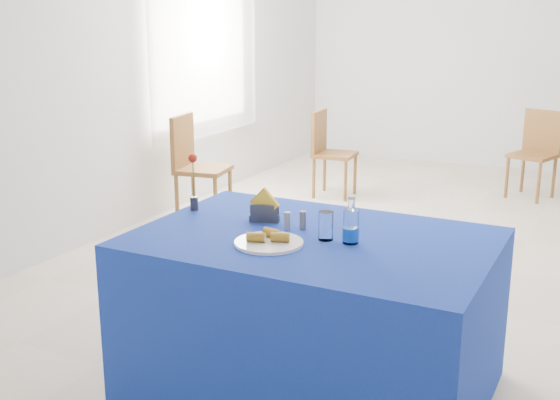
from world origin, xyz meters
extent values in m
plane|color=beige|center=(0.00, 0.00, 0.00)|extent=(7.00, 7.00, 0.00)
plane|color=silver|center=(0.00, 3.50, 1.40)|extent=(5.00, 0.00, 5.00)
plane|color=silver|center=(0.00, -3.50, 1.40)|extent=(5.00, 0.00, 5.00)
plane|color=silver|center=(-2.50, 0.00, 1.40)|extent=(0.00, 7.00, 7.00)
cube|color=white|center=(-2.47, 0.80, 1.55)|extent=(0.04, 1.50, 1.60)
cube|color=white|center=(-2.40, 0.80, 1.55)|extent=(0.04, 1.75, 1.85)
cylinder|color=white|center=(-0.17, -2.23, 0.77)|extent=(0.30, 0.30, 0.01)
cylinder|color=white|center=(0.02, -2.05, 0.82)|extent=(0.07, 0.07, 0.13)
cylinder|color=gray|center=(-0.20, -1.99, 0.80)|extent=(0.03, 0.03, 0.08)
cylinder|color=slate|center=(-0.14, -1.95, 0.80)|extent=(0.03, 0.03, 0.08)
cube|color=#102F97|center=(-0.05, -2.03, 0.38)|extent=(1.60, 1.10, 0.76)
cylinder|color=white|center=(0.14, -2.04, 0.83)|extent=(0.07, 0.07, 0.15)
cylinder|color=blue|center=(0.14, -2.04, 0.80)|extent=(0.07, 0.07, 0.06)
cylinder|color=white|center=(0.14, -2.04, 0.94)|extent=(0.03, 0.03, 0.05)
cylinder|color=silver|center=(0.14, -2.04, 0.97)|extent=(0.03, 0.03, 0.01)
cube|color=#35353A|center=(-0.36, -1.92, 0.78)|extent=(0.16, 0.10, 0.03)
cube|color=#343539|center=(-0.35, -1.94, 0.81)|extent=(0.13, 0.05, 0.09)
cube|color=#37373C|center=(-0.37, -1.90, 0.81)|extent=(0.13, 0.05, 0.09)
cube|color=yellow|center=(-0.36, -1.92, 0.85)|extent=(0.16, 0.02, 0.16)
cylinder|color=#232327|center=(-0.78, -1.91, 0.80)|extent=(0.04, 0.04, 0.07)
cylinder|color=#1D6C1B|center=(-0.78, -1.91, 0.91)|extent=(0.01, 0.01, 0.22)
sphere|color=#AE1A0B|center=(-0.78, -1.91, 1.03)|extent=(0.05, 0.05, 0.05)
cylinder|color=brown|center=(0.17, 2.10, 0.20)|extent=(0.03, 0.03, 0.40)
cylinder|color=brown|center=(0.47, 2.00, 0.20)|extent=(0.03, 0.03, 0.40)
cylinder|color=brown|center=(0.27, 2.40, 0.20)|extent=(0.03, 0.03, 0.40)
cylinder|color=brown|center=(0.57, 2.30, 0.20)|extent=(0.03, 0.03, 0.40)
cube|color=brown|center=(0.37, 2.20, 0.42)|extent=(0.47, 0.47, 0.04)
cube|color=brown|center=(0.42, 2.36, 0.63)|extent=(0.37, 0.15, 0.41)
cylinder|color=brown|center=(-1.83, -0.03, 0.22)|extent=(0.04, 0.04, 0.44)
cylinder|color=brown|center=(-1.89, 0.31, 0.22)|extent=(0.04, 0.04, 0.44)
cylinder|color=brown|center=(-2.17, -0.10, 0.22)|extent=(0.04, 0.04, 0.44)
cylinder|color=brown|center=(-2.23, 0.25, 0.22)|extent=(0.04, 0.04, 0.44)
cube|color=brown|center=(-2.03, 0.11, 0.45)|extent=(0.47, 0.47, 0.04)
cube|color=brown|center=(-2.21, 0.07, 0.69)|extent=(0.11, 0.41, 0.45)
cylinder|color=brown|center=(-1.18, 1.26, 0.20)|extent=(0.03, 0.03, 0.40)
cylinder|color=brown|center=(-1.20, 1.58, 0.20)|extent=(0.03, 0.03, 0.40)
cylinder|color=brown|center=(-1.50, 1.23, 0.20)|extent=(0.03, 0.03, 0.40)
cylinder|color=brown|center=(-1.52, 1.55, 0.20)|extent=(0.03, 0.03, 0.40)
cube|color=brown|center=(-1.35, 1.40, 0.41)|extent=(0.40, 0.40, 0.04)
cube|color=brown|center=(-1.52, 1.39, 0.63)|extent=(0.07, 0.38, 0.41)
cylinder|color=gold|center=(-0.22, -2.26, 0.80)|extent=(0.09, 0.06, 0.04)
cylinder|color=beige|center=(-0.18, -2.25, 0.80)|extent=(0.01, 0.03, 0.03)
cylinder|color=gold|center=(-0.13, -2.21, 0.80)|extent=(0.09, 0.07, 0.04)
cylinder|color=beige|center=(-0.09, -2.20, 0.80)|extent=(0.02, 0.03, 0.03)
cylinder|color=gold|center=(-0.19, -2.17, 0.80)|extent=(0.09, 0.06, 0.04)
cylinder|color=beige|center=(-0.15, -2.18, 0.80)|extent=(0.01, 0.03, 0.03)
camera|label=1|loc=(1.19, -4.81, 1.74)|focal=45.00mm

